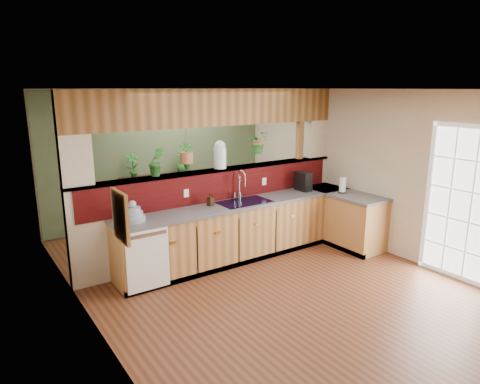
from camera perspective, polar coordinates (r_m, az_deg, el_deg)
ground at (r=6.04m, az=3.95°, el=-11.96°), size 4.60×7.00×0.01m
ceiling at (r=5.45m, az=4.41°, el=13.51°), size 4.60×7.00×0.01m
wall_back at (r=8.57m, az=-10.57°, el=4.68°), size 4.60×0.02×2.60m
wall_left at (r=4.59m, az=-19.01°, el=-3.74°), size 0.02×7.00×2.60m
wall_right at (r=7.23m, az=18.61°, el=2.53°), size 0.02×7.00×2.60m
pass_through_partition at (r=6.72m, az=-2.80°, el=1.47°), size 4.60×0.21×2.60m
pass_through_ledge at (r=6.67m, az=-3.05°, el=2.95°), size 4.60×0.21×0.04m
header_beam at (r=6.56m, az=-3.15°, el=11.17°), size 4.60×0.15×0.55m
sage_backwall at (r=8.55m, az=-10.52°, el=4.66°), size 4.55×0.02×2.55m
countertop at (r=6.99m, az=5.00°, el=-4.38°), size 4.14×1.52×0.90m
dishwasher at (r=5.71m, az=-12.17°, el=-8.85°), size 0.58×0.03×0.82m
navy_sink at (r=6.63m, az=0.55°, el=-1.99°), size 0.82×0.50×0.18m
french_door at (r=6.58m, az=27.26°, el=-1.60°), size 0.06×1.02×2.16m
framed_print at (r=3.79m, az=-15.61°, el=-3.18°), size 0.04×0.35×0.45m
faucet at (r=6.69m, az=0.09°, el=1.11°), size 0.21×0.21×0.47m
dish_stack at (r=5.80m, az=-14.09°, el=-2.99°), size 0.33×0.33×0.29m
soap_dispenser at (r=6.39m, az=-3.97°, el=-1.05°), size 0.10×0.10×0.18m
coffee_maker at (r=7.38m, az=8.51°, el=1.31°), size 0.17×0.29×0.32m
paper_towel at (r=7.36m, az=13.53°, el=0.88°), size 0.13×0.13×0.28m
glass_jar at (r=6.66m, az=-2.68°, el=5.01°), size 0.20×0.20×0.43m
ledge_plant_left at (r=6.18m, az=-11.09°, el=4.01°), size 0.25×0.21×0.42m
hanging_plant_a at (r=6.35m, az=-7.19°, el=6.03°), size 0.22×0.19×0.53m
hanging_plant_b at (r=7.03m, az=2.43°, el=7.86°), size 0.33×0.29×0.47m
shelving_console at (r=8.44m, az=-10.73°, el=-1.03°), size 1.47×0.48×0.97m
shelf_plant_a at (r=8.11m, az=-14.11°, el=3.39°), size 0.29×0.24×0.47m
shelf_plant_b at (r=8.51m, az=-7.72°, el=4.04°), size 0.32×0.32×0.44m
floor_plant at (r=8.07m, az=-0.67°, el=-2.17°), size 0.92×0.87×0.80m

